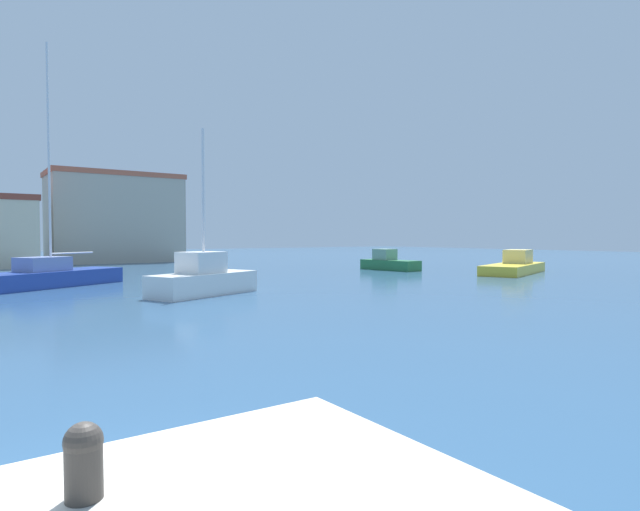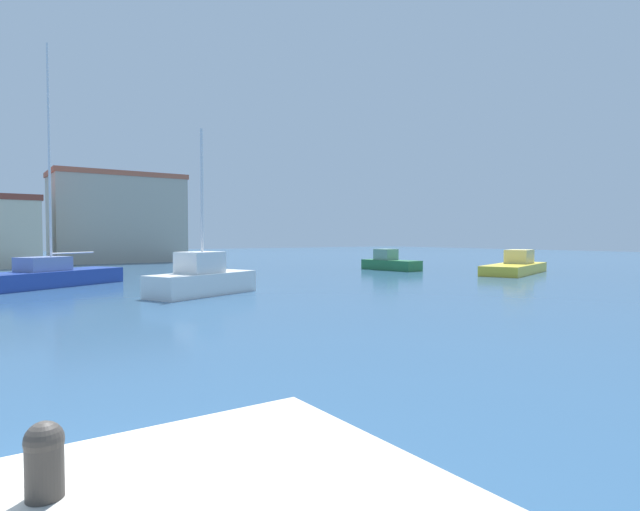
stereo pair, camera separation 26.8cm
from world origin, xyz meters
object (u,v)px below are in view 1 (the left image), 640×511
Objects in this scene: mooring_bollard at (84,458)px; sailboat_white_distant_east at (203,279)px; motorboat_green_far_left at (389,263)px; motorboat_yellow_mid_harbor at (514,266)px; sailboat_blue_far_right at (50,275)px.

sailboat_white_distant_east is at bearing 65.67° from mooring_bollard.
motorboat_green_far_left is at bearing 44.55° from mooring_bollard.
mooring_bollard is at bearing -135.45° from motorboat_green_far_left.
mooring_bollard is 0.05× the size of motorboat_yellow_mid_harbor.
motorboat_yellow_mid_harbor reaches higher than mooring_bollard.
motorboat_yellow_mid_harbor is (28.99, -7.99, -0.09)m from sailboat_blue_far_right.
sailboat_white_distant_east is at bearing -58.01° from sailboat_blue_far_right.
sailboat_white_distant_east is at bearing -156.64° from motorboat_green_far_left.
sailboat_blue_far_right is at bearing 179.84° from motorboat_green_far_left.
mooring_bollard is at bearing -114.33° from sailboat_white_distant_east.
sailboat_white_distant_east is 23.85m from motorboat_yellow_mid_harbor.
sailboat_blue_far_right is at bearing 164.59° from motorboat_yellow_mid_harbor.
motorboat_green_far_left is at bearing 121.89° from motorboat_yellow_mid_harbor.
motorboat_green_far_left is (18.92, 8.17, -0.16)m from sailboat_white_distant_east.
sailboat_blue_far_right is at bearing 82.90° from mooring_bollard.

